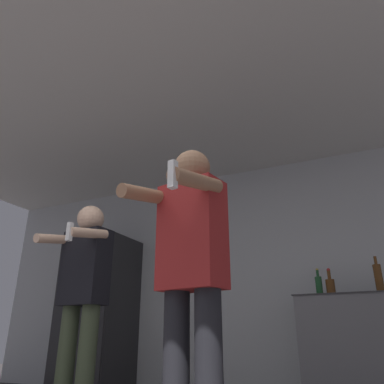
{
  "coord_description": "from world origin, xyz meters",
  "views": [
    {
      "loc": [
        1.38,
        -0.9,
        0.57
      ],
      "look_at": [
        0.54,
        0.96,
        1.37
      ],
      "focal_mm": 35.0,
      "sensor_mm": 36.0,
      "label": 1
    }
  ],
  "objects_px": {
    "person_woman_foreground": "(191,267)",
    "person_man_side": "(83,288)",
    "refrigerator": "(98,311)",
    "bottle_amber_bourbon": "(379,277)",
    "bottle_brown_liquor": "(319,285)",
    "bottle_dark_rum": "(330,286)"
  },
  "relations": [
    {
      "from": "bottle_amber_bourbon",
      "to": "person_man_side",
      "type": "height_order",
      "value": "person_man_side"
    },
    {
      "from": "bottle_brown_liquor",
      "to": "person_man_side",
      "type": "height_order",
      "value": "person_man_side"
    },
    {
      "from": "person_man_side",
      "to": "person_woman_foreground",
      "type": "bearing_deg",
      "value": -26.19
    },
    {
      "from": "bottle_amber_bourbon",
      "to": "bottle_brown_liquor",
      "type": "bearing_deg",
      "value": -180.0
    },
    {
      "from": "refrigerator",
      "to": "bottle_dark_rum",
      "type": "xyz_separation_m",
      "value": [
        2.72,
        -0.02,
        0.16
      ]
    },
    {
      "from": "person_woman_foreground",
      "to": "refrigerator",
      "type": "bearing_deg",
      "value": 137.07
    },
    {
      "from": "person_woman_foreground",
      "to": "person_man_side",
      "type": "height_order",
      "value": "person_man_side"
    },
    {
      "from": "refrigerator",
      "to": "person_woman_foreground",
      "type": "xyz_separation_m",
      "value": [
        2.18,
        -2.03,
        0.04
      ]
    },
    {
      "from": "person_woman_foreground",
      "to": "bottle_amber_bourbon",
      "type": "bearing_deg",
      "value": 64.29
    },
    {
      "from": "bottle_dark_rum",
      "to": "person_woman_foreground",
      "type": "relative_size",
      "value": 0.16
    },
    {
      "from": "bottle_brown_liquor",
      "to": "bottle_dark_rum",
      "type": "bearing_deg",
      "value": 0.0
    },
    {
      "from": "refrigerator",
      "to": "bottle_brown_liquor",
      "type": "distance_m",
      "value": 2.62
    },
    {
      "from": "refrigerator",
      "to": "bottle_brown_liquor",
      "type": "xyz_separation_m",
      "value": [
        2.62,
        -0.02,
        0.17
      ]
    },
    {
      "from": "bottle_amber_bourbon",
      "to": "refrigerator",
      "type": "bearing_deg",
      "value": 179.69
    },
    {
      "from": "bottle_amber_bourbon",
      "to": "person_woman_foreground",
      "type": "relative_size",
      "value": 0.22
    },
    {
      "from": "refrigerator",
      "to": "person_man_side",
      "type": "relative_size",
      "value": 1.07
    },
    {
      "from": "bottle_brown_liquor",
      "to": "person_woman_foreground",
      "type": "height_order",
      "value": "person_woman_foreground"
    },
    {
      "from": "bottle_brown_liquor",
      "to": "refrigerator",
      "type": "bearing_deg",
      "value": 179.63
    },
    {
      "from": "person_woman_foreground",
      "to": "bottle_brown_liquor",
      "type": "bearing_deg",
      "value": 77.65
    },
    {
      "from": "refrigerator",
      "to": "bottle_amber_bourbon",
      "type": "bearing_deg",
      "value": -0.31
    },
    {
      "from": "bottle_amber_bourbon",
      "to": "person_woman_foreground",
      "type": "bearing_deg",
      "value": -115.71
    },
    {
      "from": "person_woman_foreground",
      "to": "person_man_side",
      "type": "distance_m",
      "value": 1.38
    }
  ]
}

